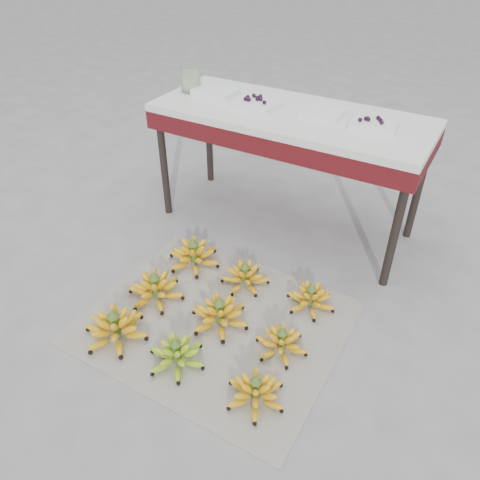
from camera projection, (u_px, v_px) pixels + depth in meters
The scene contains 17 objects.
ground at pixel (217, 331), 2.34m from camera, with size 60.00×60.00×0.00m, color slate.
newspaper_mat at pixel (215, 322), 2.38m from camera, with size 1.25×1.05×0.01m, color white.
bunch_front_left at pixel (116, 328), 2.26m from camera, with size 0.35×0.35×0.19m.
bunch_front_center at pixel (176, 354), 2.14m from camera, with size 0.29×0.29×0.16m.
bunch_front_right at pixel (256, 391), 1.98m from camera, with size 0.32×0.32×0.16m.
bunch_mid_left at pixel (156, 289), 2.49m from camera, with size 0.33×0.33×0.18m.
bunch_mid_center at pixel (220, 314), 2.34m from camera, with size 0.31×0.31×0.18m.
bunch_mid_right at pixel (282, 342), 2.20m from camera, with size 0.29×0.29×0.15m.
bunch_back_left at pixel (194, 255), 2.72m from camera, with size 0.32×0.32×0.19m.
bunch_back_center at pixel (245, 277), 2.58m from camera, with size 0.28×0.28×0.16m.
bunch_back_right at pixel (311, 299), 2.44m from camera, with size 0.28×0.28×0.15m.
vendor_table at pixel (290, 126), 2.71m from camera, with size 1.60×0.64×0.77m.
tray_far_left at pixel (216, 92), 2.87m from camera, with size 0.26×0.19×0.04m.
tray_left at pixel (257, 104), 2.70m from camera, with size 0.26×0.20×0.06m.
tray_right at pixel (323, 112), 2.60m from camera, with size 0.23×0.17×0.04m.
tray_far_right at pixel (373, 125), 2.45m from camera, with size 0.25×0.20×0.06m.
glass_jar at pixel (191, 79), 2.90m from camera, with size 0.12×0.12×0.15m, color beige.
Camera 1 is at (0.91, -1.35, 1.75)m, focal length 35.00 mm.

